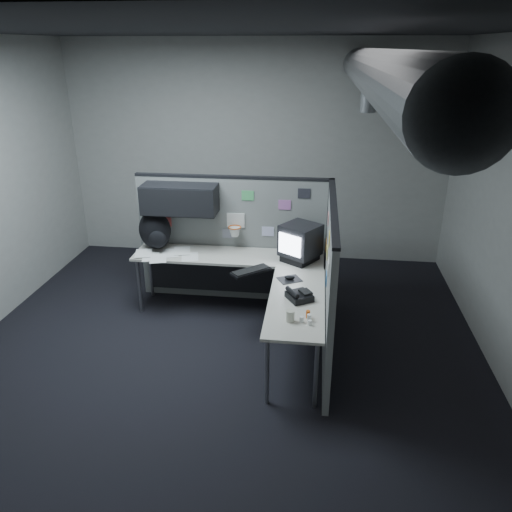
# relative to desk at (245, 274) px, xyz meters

# --- Properties ---
(room) EXTENTS (5.62, 5.62, 3.22)m
(room) POSITION_rel_desk_xyz_m (0.41, -0.70, 1.48)
(room) COLOR black
(room) RESTS_ON ground
(partition_back) EXTENTS (2.44, 0.42, 1.63)m
(partition_back) POSITION_rel_desk_xyz_m (-0.40, 0.53, 0.38)
(partition_back) COLOR slate
(partition_back) RESTS_ON ground
(partition_right) EXTENTS (0.07, 2.23, 1.63)m
(partition_right) POSITION_rel_desk_xyz_m (0.95, -0.49, 0.21)
(partition_right) COLOR slate
(partition_right) RESTS_ON ground
(desk) EXTENTS (2.31, 2.11, 0.73)m
(desk) POSITION_rel_desk_xyz_m (0.00, 0.00, 0.00)
(desk) COLOR #BCB8AA
(desk) RESTS_ON ground
(monitor) EXTENTS (0.54, 0.54, 0.44)m
(monitor) POSITION_rel_desk_xyz_m (0.62, 0.22, 0.35)
(monitor) COLOR black
(monitor) RESTS_ON desk
(keyboard) EXTENTS (0.45, 0.43, 0.04)m
(keyboard) POSITION_rel_desk_xyz_m (0.09, -0.20, 0.14)
(keyboard) COLOR black
(keyboard) RESTS_ON desk
(mouse) EXTENTS (0.30, 0.28, 0.05)m
(mouse) POSITION_rel_desk_xyz_m (0.53, -0.33, 0.13)
(mouse) COLOR black
(mouse) RESTS_ON desk
(phone) EXTENTS (0.31, 0.31, 0.11)m
(phone) POSITION_rel_desk_xyz_m (0.66, -0.77, 0.16)
(phone) COLOR black
(phone) RESTS_ON desk
(bottles) EXTENTS (0.12, 0.17, 0.08)m
(bottles) POSITION_rel_desk_xyz_m (0.75, -1.19, 0.15)
(bottles) COLOR silver
(bottles) RESTS_ON desk
(cup) EXTENTS (0.08, 0.08, 0.11)m
(cup) POSITION_rel_desk_xyz_m (0.60, -1.21, 0.17)
(cup) COLOR #BAB8A4
(cup) RESTS_ON desk
(papers) EXTENTS (0.84, 0.59, 0.02)m
(papers) POSITION_rel_desk_xyz_m (-0.99, 0.16, 0.13)
(papers) COLOR white
(papers) RESTS_ON desk
(backpack) EXTENTS (0.43, 0.39, 0.49)m
(backpack) POSITION_rel_desk_xyz_m (-1.17, 0.36, 0.35)
(backpack) COLOR black
(backpack) RESTS_ON desk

